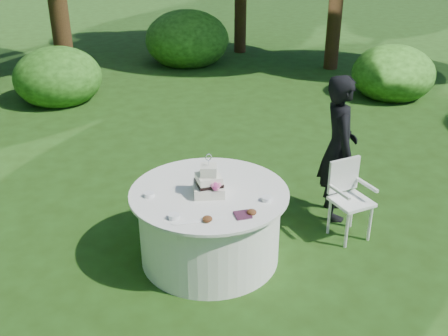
{
  "coord_description": "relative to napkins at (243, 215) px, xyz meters",
  "views": [
    {
      "loc": [
        -1.02,
        -4.37,
        3.19
      ],
      "look_at": [
        0.15,
        0.0,
        1.0
      ],
      "focal_mm": 42.0,
      "sensor_mm": 36.0,
      "label": 1
    }
  ],
  "objects": [
    {
      "name": "ground",
      "position": [
        -0.18,
        0.53,
        -0.78
      ],
      "size": [
        80.0,
        80.0,
        0.0
      ],
      "primitive_type": "plane",
      "color": "#1E380F",
      "rests_on": "ground"
    },
    {
      "name": "napkins",
      "position": [
        0.0,
        0.0,
        0.0
      ],
      "size": [
        0.14,
        0.14,
        0.02
      ],
      "primitive_type": "cube",
      "color": "#431C32",
      "rests_on": "table"
    },
    {
      "name": "feather_plume",
      "position": [
        -0.41,
        0.01,
        -0.0
      ],
      "size": [
        0.48,
        0.07,
        0.01
      ],
      "primitive_type": "ellipsoid",
      "color": "white",
      "rests_on": "table"
    },
    {
      "name": "guest",
      "position": [
        1.42,
        1.0,
        0.06
      ],
      "size": [
        0.53,
        0.69,
        1.68
      ],
      "primitive_type": "imported",
      "rotation": [
        0.0,
        0.0,
        1.33
      ],
      "color": "black",
      "rests_on": "ground"
    },
    {
      "name": "table",
      "position": [
        -0.18,
        0.53,
        -0.39
      ],
      "size": [
        1.56,
        1.56,
        0.77
      ],
      "color": "white",
      "rests_on": "ground"
    },
    {
      "name": "cake",
      "position": [
        -0.19,
        0.48,
        0.1
      ],
      "size": [
        0.33,
        0.33,
        0.42
      ],
      "color": "beige",
      "rests_on": "table"
    },
    {
      "name": "chair",
      "position": [
        1.36,
        0.57,
        -0.27
      ],
      "size": [
        0.45,
        0.45,
        0.87
      ],
      "color": "white",
      "rests_on": "ground"
    },
    {
      "name": "votives",
      "position": [
        -0.36,
        0.29,
        0.01
      ],
      "size": [
        1.15,
        0.56,
        0.04
      ],
      "color": "white",
      "rests_on": "table"
    },
    {
      "name": "petal_cups",
      "position": [
        -0.12,
        -0.01,
        0.02
      ],
      "size": [
        0.5,
        0.1,
        0.05
      ],
      "color": "#562D16",
      "rests_on": "table"
    }
  ]
}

